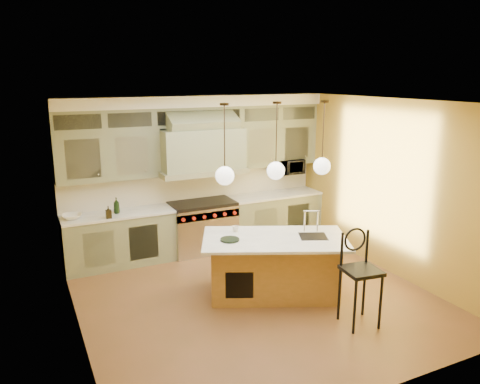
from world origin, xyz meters
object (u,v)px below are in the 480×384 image
range (203,226)px  counter_stool (360,271)px  kitchen_island (274,265)px  microwave (289,166)px

range → counter_stool: bearing=-75.4°
kitchen_island → counter_stool: kitchen_island is taller
microwave → range: bearing=-176.9°
range → microwave: bearing=3.1°
range → microwave: size_ratio=2.21×
microwave → kitchen_island: bearing=-125.7°
counter_stool → microwave: bearing=80.5°
kitchen_island → microwave: size_ratio=4.41×
kitchen_island → microwave: 2.97m
range → kitchen_island: size_ratio=0.50×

